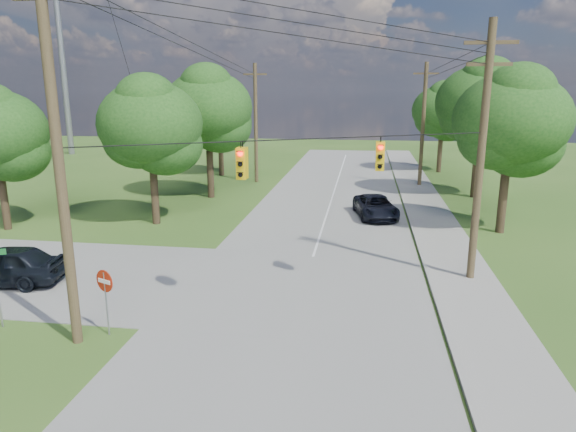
% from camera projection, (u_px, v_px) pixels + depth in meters
% --- Properties ---
extents(ground, '(140.00, 140.00, 0.00)m').
position_uv_depth(ground, '(213.00, 359.00, 15.39)').
color(ground, '#31541C').
rests_on(ground, ground).
extents(main_road, '(10.00, 100.00, 0.03)m').
position_uv_depth(main_road, '(300.00, 297.00, 19.90)').
color(main_road, gray).
rests_on(main_road, ground).
extents(sidewalk_east, '(2.60, 100.00, 0.12)m').
position_uv_depth(sidewalk_east, '(480.00, 307.00, 18.93)').
color(sidewalk_east, gray).
rests_on(sidewalk_east, ground).
extents(pole_sw, '(2.00, 0.32, 12.00)m').
position_uv_depth(pole_sw, '(57.00, 147.00, 14.94)').
color(pole_sw, brown).
rests_on(pole_sw, ground).
extents(pole_ne, '(2.00, 0.32, 10.50)m').
position_uv_depth(pole_ne, '(481.00, 151.00, 20.48)').
color(pole_ne, brown).
rests_on(pole_ne, ground).
extents(pole_north_e, '(2.00, 0.32, 10.00)m').
position_uv_depth(pole_north_e, '(423.00, 124.00, 41.69)').
color(pole_north_e, brown).
rests_on(pole_north_e, ground).
extents(pole_north_w, '(2.00, 0.32, 10.00)m').
position_uv_depth(pole_north_w, '(256.00, 122.00, 43.68)').
color(pole_north_w, brown).
rests_on(pole_north_w, ground).
extents(power_lines, '(13.93, 29.62, 4.93)m').
position_uv_depth(power_lines, '(308.00, 61.00, 24.06)').
color(power_lines, black).
rests_on(power_lines, ground).
extents(traffic_signals, '(4.91, 3.27, 1.05)m').
position_uv_depth(traffic_signals, '(315.00, 159.00, 17.96)').
color(traffic_signals, yellow).
rests_on(traffic_signals, ground).
extents(tree_w_near, '(6.00, 6.00, 8.40)m').
position_uv_depth(tree_w_near, '(150.00, 124.00, 29.52)').
color(tree_w_near, '#453222').
rests_on(tree_w_near, ground).
extents(tree_w_mid, '(6.40, 6.40, 9.22)m').
position_uv_depth(tree_w_mid, '(208.00, 108.00, 36.90)').
color(tree_w_mid, '#453222').
rests_on(tree_w_mid, ground).
extents(tree_w_far, '(6.00, 6.00, 8.73)m').
position_uv_depth(tree_w_far, '(220.00, 108.00, 46.87)').
color(tree_w_far, '#453222').
rests_on(tree_w_far, ground).
extents(tree_e_near, '(6.20, 6.20, 8.81)m').
position_uv_depth(tree_e_near, '(511.00, 120.00, 27.53)').
color(tree_e_near, '#453222').
rests_on(tree_e_near, ground).
extents(tree_e_mid, '(6.60, 6.60, 9.64)m').
position_uv_depth(tree_e_mid, '(482.00, 103.00, 36.90)').
color(tree_e_mid, '#453222').
rests_on(tree_e_mid, ground).
extents(tree_e_far, '(5.80, 5.80, 8.32)m').
position_uv_depth(tree_e_far, '(443.00, 110.00, 48.80)').
color(tree_e_far, '#453222').
rests_on(tree_e_far, ground).
extents(car_cross_dark, '(5.02, 2.62, 1.63)m').
position_uv_depth(car_cross_dark, '(3.00, 266.00, 20.99)').
color(car_cross_dark, black).
rests_on(car_cross_dark, cross_road).
extents(car_main_north, '(3.12, 5.20, 1.35)m').
position_uv_depth(car_main_north, '(376.00, 206.00, 32.26)').
color(car_main_north, black).
rests_on(car_main_north, main_road).
extents(do_not_enter_sign, '(0.70, 0.33, 2.26)m').
position_uv_depth(do_not_enter_sign, '(105.00, 288.00, 16.50)').
color(do_not_enter_sign, gray).
rests_on(do_not_enter_sign, ground).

